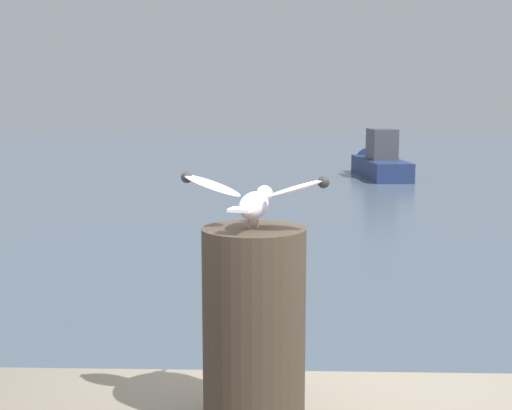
% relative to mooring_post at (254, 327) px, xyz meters
% --- Properties ---
extents(mooring_post, '(0.39, 0.39, 0.76)m').
position_rel_mooring_post_xyz_m(mooring_post, '(0.00, 0.00, 0.00)').
color(mooring_post, '#382D23').
rests_on(mooring_post, harbor_quay).
extents(seagull, '(0.56, 0.39, 0.20)m').
position_rel_mooring_post_xyz_m(seagull, '(0.00, 0.00, 0.49)').
color(seagull, tan).
rests_on(seagull, mooring_post).
extents(boat_navy, '(1.65, 5.19, 1.89)m').
position_rel_mooring_post_xyz_m(boat_navy, '(3.60, 22.77, -1.29)').
color(boat_navy, navy).
rests_on(boat_navy, ground_plane).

